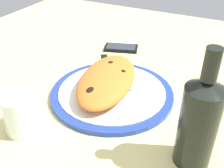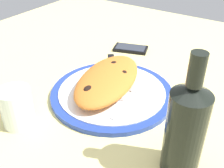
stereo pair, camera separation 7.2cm
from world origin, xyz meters
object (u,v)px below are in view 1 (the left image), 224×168
Objects in this scene: water_glass at (21,116)px; wine_bottle at (199,122)px; fork at (131,96)px; knife at (109,68)px; smartphone at (121,48)px; calzone at (107,79)px; plate at (112,93)px.

water_glass is 0.37× the size of wine_bottle.
fork is 1.78× the size of water_glass.
knife is 18.48cm from smartphone.
water_glass is at bearing 156.11° from calzone.
calzone is 24.46cm from water_glass.
knife is (9.92, 11.53, 0.29)cm from fork.
fork is 32.00cm from smartphone.
plate is 3.87cm from calzone.
wine_bottle is (-40.63, -34.37, 9.44)cm from smartphone.
water_glass reaches higher than knife.
wine_bottle is at bearing -77.06° from water_glass.
water_glass is (-30.99, 5.92, 2.02)cm from knife.
calzone is 28.00cm from smartphone.
fork is at bearing -150.62° from smartphone.
knife reaches higher than plate.
plate is 1.09× the size of calzone.
wine_bottle is at bearing -139.77° from smartphone.
fork is (-1.30, -7.55, -2.22)cm from calzone.
plate is 29.19cm from smartphone.
smartphone is (27.87, 15.69, -1.25)cm from fork.
wine_bottle reaches higher than fork.
fork is (-0.46, -5.63, 1.04)cm from plate.
plate is at bearing -113.57° from calzone.
calzone reaches higher than knife.
fork is at bearing -94.69° from plate.
fork is 27.46cm from water_glass.
water_glass reaches higher than calzone.
calzone is 30.36cm from wine_bottle.
knife is at bearing 24.79° from calzone.
calzone is at bearing -23.89° from water_glass.
calzone is 7.98cm from fork.
calzone is 3.27× the size of water_glass.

